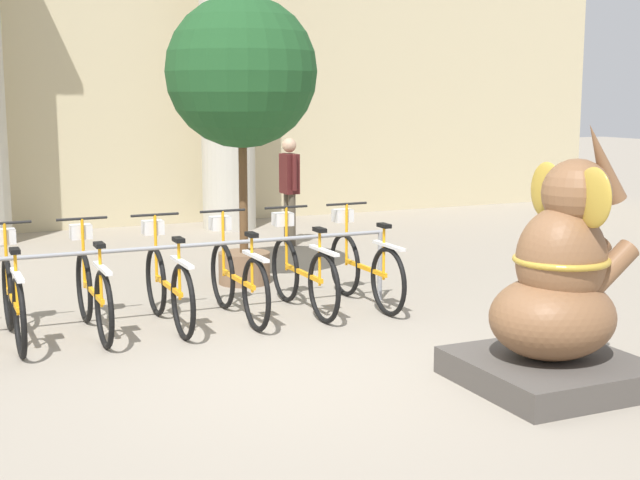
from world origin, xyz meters
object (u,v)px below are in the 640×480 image
Objects in this scene: bicycle_3 at (93,290)px; bicycle_7 at (364,266)px; person_pedestrian at (289,182)px; bicycle_4 at (168,284)px; elephant_statue at (558,298)px; bicycle_2 at (13,297)px; bicycle_6 at (302,271)px; bicycle_5 at (237,277)px; potted_tree at (242,77)px.

bicycle_3 is 1.00× the size of bicycle_7.
bicycle_4 is at bearing -126.78° from person_pedestrian.
bicycle_7 is 0.84× the size of elephant_statue.
bicycle_4 is 3.72m from elephant_statue.
bicycle_2 is 0.71m from bicycle_3.
bicycle_4 is at bearing -1.08° from bicycle_3.
bicycle_7 is 2.96m from elephant_statue.
bicycle_2 and bicycle_6 have the same top height.
elephant_statue is (0.14, -2.95, 0.26)m from bicycle_7.
elephant_statue reaches higher than bicycle_6.
person_pedestrian is (0.57, 6.74, 0.26)m from elephant_statue.
bicycle_2 is 4.72m from elephant_statue.
bicycle_3 is 2.83m from bicycle_7.
potted_tree is at bearing 68.11° from bicycle_5.
bicycle_4 is 1.00× the size of bicycle_5.
bicycle_7 is at bearing -100.69° from person_pedestrian.
bicycle_3 and bicycle_7 have the same top height.
bicycle_4 and bicycle_7 have the same top height.
bicycle_4 is 1.41m from bicycle_6.
potted_tree reaches higher than bicycle_3.
bicycle_3 is 0.51× the size of potted_tree.
bicycle_5 is 1.00× the size of bicycle_6.
bicycle_2 is 1.00× the size of bicycle_3.
bicycle_5 and bicycle_7 have the same top height.
bicycle_7 is 0.51× the size of potted_tree.
bicycle_2 is 1.00× the size of bicycle_5.
bicycle_4 is 0.71m from bicycle_5.
bicycle_4 is 2.85m from potted_tree.
person_pedestrian is at bearing 56.04° from potted_tree.
elephant_statue is (0.85, -2.96, 0.26)m from bicycle_6.
bicycle_6 is 1.08× the size of person_pedestrian.
bicycle_6 is at bearing -110.63° from person_pedestrian.
bicycle_7 is at bearing -62.98° from potted_tree.
bicycle_3 is 5.21m from person_pedestrian.
bicycle_2 is at bearing 141.23° from elephant_statue.
bicycle_6 is 1.00× the size of bicycle_7.
bicycle_6 is at bearing 0.13° from bicycle_2.
bicycle_5 is at bearing -0.25° from bicycle_3.
bicycle_6 is (2.83, 0.01, 0.00)m from bicycle_2.
potted_tree reaches higher than bicycle_2.
bicycle_4 and bicycle_5 have the same top height.
person_pedestrian is at bearing 60.65° from bicycle_5.
bicycle_4 is 0.84× the size of elephant_statue.
potted_tree is (0.62, 1.55, 1.99)m from bicycle_5.
bicycle_3 is at bearing -133.15° from person_pedestrian.
potted_tree reaches higher than bicycle_6.
bicycle_4 is 1.00× the size of bicycle_6.
elephant_statue reaches higher than bicycle_3.
bicycle_6 is 3.09m from elephant_statue.
bicycle_2 is 1.00× the size of bicycle_6.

